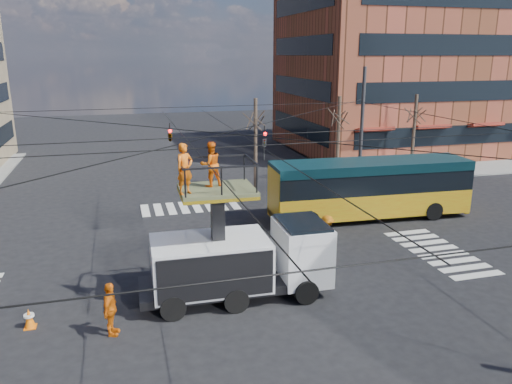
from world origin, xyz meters
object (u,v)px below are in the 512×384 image
object	(u,v)px
city_bus	(370,187)
flagger	(327,235)
worker_ground	(110,309)
traffic_cone	(29,318)
utility_truck	(240,246)

from	to	relation	value
city_bus	flagger	distance (m)	6.22
city_bus	worker_ground	distance (m)	16.29
city_bus	traffic_cone	distance (m)	18.08
utility_truck	traffic_cone	xyz separation A→B (m)	(-7.29, -0.34, -1.65)
city_bus	flagger	xyz separation A→B (m)	(-4.39, -4.34, -0.80)
city_bus	traffic_cone	world-z (taller)	city_bus
worker_ground	flagger	size ratio (longest dim) A/B	0.98
utility_truck	traffic_cone	size ratio (longest dim) A/B	10.24
traffic_cone	flagger	world-z (taller)	flagger
city_bus	utility_truck	bearing A→B (deg)	-138.75
utility_truck	traffic_cone	world-z (taller)	utility_truck
worker_ground	city_bus	bearing A→B (deg)	-42.59
city_bus	worker_ground	size ratio (longest dim) A/B	6.13
worker_ground	flagger	distance (m)	10.33
traffic_cone	flagger	size ratio (longest dim) A/B	0.37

